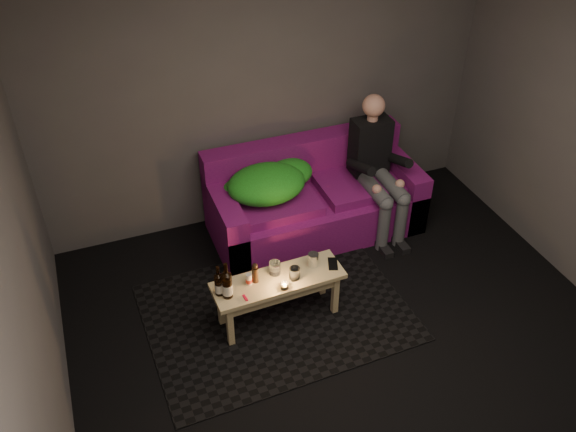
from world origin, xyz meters
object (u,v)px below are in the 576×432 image
at_px(sofa, 313,201).
at_px(beer_bottle_b, 227,285).
at_px(beer_bottle_a, 219,284).
at_px(coffee_table, 278,286).
at_px(person, 377,165).
at_px(steel_cup, 313,260).

bearing_deg(sofa, beer_bottle_b, -137.18).
bearing_deg(beer_bottle_a, sofa, 40.31).
bearing_deg(sofa, coffee_table, -125.50).
xyz_separation_m(person, coffee_table, (-1.22, -0.82, -0.31)).
distance_m(coffee_table, beer_bottle_b, 0.44).
relative_size(beer_bottle_a, beer_bottle_b, 0.84).
bearing_deg(sofa, beer_bottle_a, -139.69).
xyz_separation_m(coffee_table, steel_cup, (0.30, 0.05, 0.13)).
bearing_deg(coffee_table, person, 33.79).
relative_size(beer_bottle_a, steel_cup, 2.33).
relative_size(coffee_table, steel_cup, 9.10).
height_order(sofa, steel_cup, sofa).
relative_size(coffee_table, beer_bottle_b, 3.28).
bearing_deg(beer_bottle_b, coffee_table, 5.88).
height_order(beer_bottle_a, beer_bottle_b, beer_bottle_b).
relative_size(person, steel_cup, 11.23).
xyz_separation_m(person, beer_bottle_b, (-1.62, -0.86, -0.12)).
bearing_deg(steel_cup, person, 39.88).
bearing_deg(steel_cup, coffee_table, -171.23).
xyz_separation_m(sofa, steel_cup, (-0.39, -0.92, 0.17)).
xyz_separation_m(coffee_table, beer_bottle_b, (-0.40, -0.04, 0.19)).
xyz_separation_m(person, steel_cup, (-0.93, -0.77, -0.18)).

